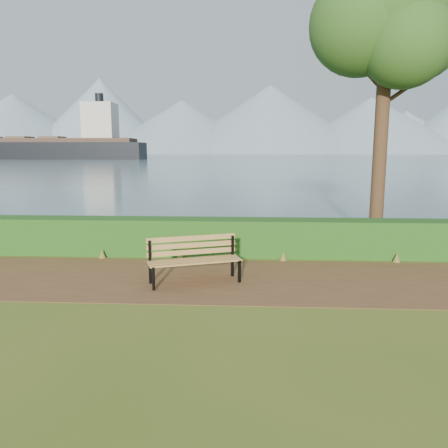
{
  "coord_description": "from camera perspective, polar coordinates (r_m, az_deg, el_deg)",
  "views": [
    {
      "loc": [
        0.68,
        -9.08,
        2.83
      ],
      "look_at": [
        0.1,
        1.2,
        1.1
      ],
      "focal_mm": 35.0,
      "sensor_mm": 36.0,
      "label": 1
    }
  ],
  "objects": [
    {
      "name": "ground",
      "position": [
        9.53,
        -1.02,
        -7.73
      ],
      "size": [
        140.0,
        140.0,
        0.0
      ],
      "primitive_type": "plane",
      "color": "#4F621C",
      "rests_on": "ground"
    },
    {
      "name": "path",
      "position": [
        9.82,
        -0.89,
        -7.19
      ],
      "size": [
        40.0,
        3.4,
        0.01
      ],
      "primitive_type": "cube",
      "color": "brown",
      "rests_on": "ground"
    },
    {
      "name": "hedge",
      "position": [
        11.93,
        -0.11,
        -1.72
      ],
      "size": [
        32.0,
        0.85,
        1.0
      ],
      "primitive_type": "cube",
      "color": "#154012",
      "rests_on": "ground"
    },
    {
      "name": "water",
      "position": [
        269.09,
        3.09,
        8.95
      ],
      "size": [
        700.0,
        510.0,
        0.0
      ],
      "primitive_type": "cube",
      "color": "slate",
      "rests_on": "ground"
    },
    {
      "name": "mountains",
      "position": [
        415.99,
        1.88,
        12.99
      ],
      "size": [
        585.0,
        190.0,
        70.0
      ],
      "color": "#7C93A6",
      "rests_on": "ground"
    },
    {
      "name": "bench",
      "position": [
        9.5,
        -3.98,
        -4.23
      ],
      "size": [
        2.06,
        1.23,
        1.0
      ],
      "rotation": [
        0.0,
        0.0,
        0.36
      ],
      "color": "black",
      "rests_on": "ground"
    },
    {
      "name": "tree",
      "position": [
        14.45,
        20.58,
        23.79
      ],
      "size": [
        4.49,
        3.67,
        8.78
      ],
      "rotation": [
        0.0,
        0.0,
        0.0
      ],
      "color": "#3D2319",
      "rests_on": "ground"
    },
    {
      "name": "cargo_ship",
      "position": [
        158.44,
        -23.27,
        9.02
      ],
      "size": [
        76.41,
        13.27,
        23.14
      ],
      "rotation": [
        0.0,
        0.0,
        0.02
      ],
      "color": "black",
      "rests_on": "ground"
    }
  ]
}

